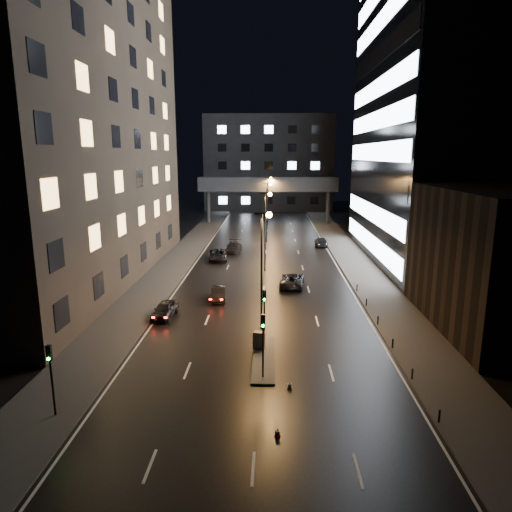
% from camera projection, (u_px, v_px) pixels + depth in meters
% --- Properties ---
extents(ground, '(160.00, 160.00, 0.00)m').
position_uv_depth(ground, '(266.00, 252.00, 70.63)').
color(ground, black).
rests_on(ground, ground).
extents(sidewalk_left, '(5.00, 110.00, 0.15)m').
position_uv_depth(sidewalk_left, '(180.00, 258.00, 66.15)').
color(sidewalk_left, '#383533').
rests_on(sidewalk_left, ground).
extents(sidewalk_right, '(5.00, 110.00, 0.15)m').
position_uv_depth(sidewalk_right, '(353.00, 259.00, 65.33)').
color(sidewalk_right, '#383533').
rests_on(sidewalk_right, ground).
extents(building_left, '(15.00, 48.00, 40.00)m').
position_uv_depth(building_left, '(66.00, 107.00, 51.43)').
color(building_left, '#2D2319').
rests_on(building_left, ground).
extents(building_right_low, '(10.00, 18.00, 12.00)m').
position_uv_depth(building_right_low, '(499.00, 260.00, 38.43)').
color(building_right_low, black).
rests_on(building_right_low, ground).
extents(building_right_glass, '(20.00, 36.00, 45.00)m').
position_uv_depth(building_right_glass, '(453.00, 95.00, 61.02)').
color(building_right_glass, black).
rests_on(building_right_glass, ground).
extents(building_far, '(34.00, 14.00, 25.00)m').
position_uv_depth(building_far, '(269.00, 163.00, 124.51)').
color(building_far, '#333335').
rests_on(building_far, ground).
extents(skybridge, '(30.00, 3.00, 10.00)m').
position_uv_depth(skybridge, '(268.00, 185.00, 98.09)').
color(skybridge, '#333335').
rests_on(skybridge, ground).
extents(median_island, '(1.60, 8.00, 0.15)m').
position_uv_depth(median_island, '(264.00, 358.00, 33.53)').
color(median_island, '#383533').
rests_on(median_island, ground).
extents(traffic_signal_near, '(0.28, 0.34, 4.40)m').
position_uv_depth(traffic_signal_near, '(264.00, 308.00, 35.31)').
color(traffic_signal_near, black).
rests_on(traffic_signal_near, median_island).
extents(traffic_signal_far, '(0.28, 0.34, 4.40)m').
position_uv_depth(traffic_signal_far, '(263.00, 336.00, 29.95)').
color(traffic_signal_far, black).
rests_on(traffic_signal_far, median_island).
extents(traffic_signal_corner, '(0.28, 0.34, 4.40)m').
position_uv_depth(traffic_signal_corner, '(51.00, 370.00, 25.49)').
color(traffic_signal_corner, black).
rests_on(traffic_signal_corner, ground).
extents(bollard_row, '(0.12, 25.12, 0.90)m').
position_uv_depth(bollard_row, '(385.00, 332.00, 37.52)').
color(bollard_row, black).
rests_on(bollard_row, ground).
extents(streetlight_near, '(1.45, 0.50, 10.15)m').
position_uv_depth(streetlight_near, '(264.00, 255.00, 38.00)').
color(streetlight_near, black).
rests_on(streetlight_near, ground).
extents(streetlight_mid_a, '(1.45, 0.50, 10.15)m').
position_uv_depth(streetlight_mid_a, '(266.00, 221.00, 57.51)').
color(streetlight_mid_a, black).
rests_on(streetlight_mid_a, ground).
extents(streetlight_mid_b, '(1.45, 0.50, 10.15)m').
position_uv_depth(streetlight_mid_b, '(268.00, 204.00, 77.02)').
color(streetlight_mid_b, black).
rests_on(streetlight_mid_b, ground).
extents(streetlight_far, '(1.45, 0.50, 10.15)m').
position_uv_depth(streetlight_far, '(269.00, 194.00, 96.54)').
color(streetlight_far, black).
rests_on(streetlight_far, ground).
extents(car_away_a, '(2.10, 4.38, 1.44)m').
position_uv_depth(car_away_a, '(165.00, 310.00, 42.11)').
color(car_away_a, black).
rests_on(car_away_a, ground).
extents(car_away_b, '(1.87, 4.22, 1.35)m').
position_uv_depth(car_away_b, '(218.00, 294.00, 47.14)').
color(car_away_b, black).
rests_on(car_away_b, ground).
extents(car_away_c, '(3.09, 5.68, 1.51)m').
position_uv_depth(car_away_c, '(218.00, 255.00, 64.89)').
color(car_away_c, black).
rests_on(car_away_c, ground).
extents(car_away_d, '(2.25, 5.45, 1.58)m').
position_uv_depth(car_away_d, '(234.00, 247.00, 70.35)').
color(car_away_d, black).
rests_on(car_away_d, ground).
extents(car_toward_a, '(3.15, 5.77, 1.53)m').
position_uv_depth(car_toward_a, '(292.00, 280.00, 51.95)').
color(car_toward_a, black).
rests_on(car_toward_a, ground).
extents(car_toward_b, '(2.24, 4.96, 1.41)m').
position_uv_depth(car_toward_b, '(321.00, 242.00, 74.96)').
color(car_toward_b, black).
rests_on(car_toward_b, ground).
extents(utility_cabinet, '(0.92, 0.78, 1.36)m').
position_uv_depth(utility_cabinet, '(259.00, 340.00, 34.90)').
color(utility_cabinet, '#515154').
rests_on(utility_cabinet, median_island).
extents(cone_a, '(0.35, 0.35, 0.54)m').
position_uv_depth(cone_a, '(290.00, 385.00, 29.21)').
color(cone_a, orange).
rests_on(cone_a, ground).
extents(cone_b, '(0.40, 0.40, 0.51)m').
position_uv_depth(cone_b, '(277.00, 432.00, 24.27)').
color(cone_b, '#EE3C0C').
rests_on(cone_b, ground).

